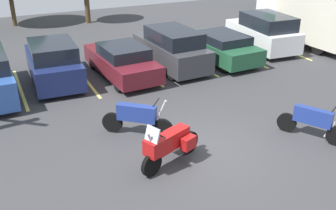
% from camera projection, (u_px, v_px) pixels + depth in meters
% --- Properties ---
extents(ground, '(44.00, 44.00, 0.10)m').
position_uv_depth(ground, '(206.00, 151.00, 11.74)').
color(ground, '#38383A').
extents(motorcycle_touring, '(2.12, 1.16, 1.42)m').
position_uv_depth(motorcycle_touring, '(169.00, 144.00, 10.72)').
color(motorcycle_touring, black).
rests_on(motorcycle_touring, ground).
extents(motorcycle_second, '(1.16, 1.96, 1.26)m').
position_uv_depth(motorcycle_second, '(313.00, 122.00, 12.12)').
color(motorcycle_second, black).
rests_on(motorcycle_second, ground).
extents(motorcycle_third, '(1.86, 1.61, 1.32)m').
position_uv_depth(motorcycle_third, '(137.00, 118.00, 12.27)').
color(motorcycle_third, black).
rests_on(motorcycle_third, ground).
extents(parking_stripes, '(18.92, 4.70, 0.01)m').
position_uv_depth(parking_stripes, '(115.00, 74.00, 17.58)').
color(parking_stripes, '#EAE066').
rests_on(parking_stripes, ground).
extents(car_navy, '(2.05, 4.33, 1.79)m').
position_uv_depth(car_navy, '(53.00, 63.00, 16.29)').
color(car_navy, navy).
rests_on(car_navy, ground).
extents(car_maroon, '(2.13, 4.81, 1.44)m').
position_uv_depth(car_maroon, '(122.00, 61.00, 17.06)').
color(car_maroon, maroon).
rests_on(car_maroon, ground).
extents(car_charcoal, '(2.05, 4.67, 1.84)m').
position_uv_depth(car_charcoal, '(172.00, 49.00, 18.06)').
color(car_charcoal, '#38383D').
rests_on(car_charcoal, ground).
extents(car_green, '(2.15, 4.83, 1.38)m').
position_uv_depth(car_green, '(219.00, 46.00, 19.11)').
color(car_green, '#235638').
rests_on(car_green, ground).
extents(car_white, '(2.23, 4.51, 1.93)m').
position_uv_depth(car_white, '(264.00, 32.00, 20.56)').
color(car_white, white).
rests_on(car_white, ground).
extents(box_truck, '(2.71, 6.19, 2.87)m').
position_uv_depth(box_truck, '(311.00, 16.00, 21.40)').
color(box_truck, silver).
rests_on(box_truck, ground).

